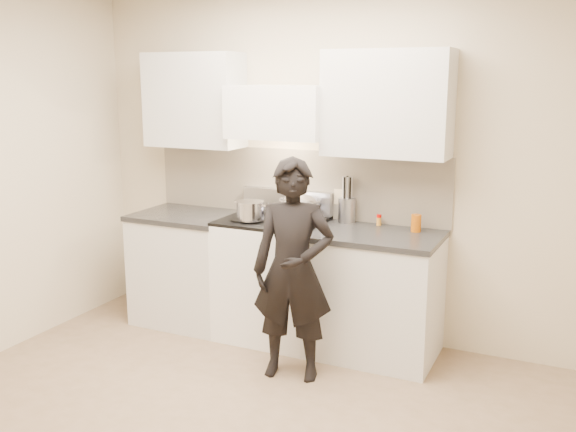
% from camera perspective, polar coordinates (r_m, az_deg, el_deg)
% --- Properties ---
extents(ground_plane, '(4.00, 4.00, 0.00)m').
position_cam_1_polar(ground_plane, '(3.95, -6.89, -18.39)').
color(ground_plane, '#8B725A').
extents(room_shell, '(4.04, 3.54, 2.70)m').
position_cam_1_polar(room_shell, '(3.77, -5.27, 5.94)').
color(room_shell, '#C4B79B').
rests_on(room_shell, ground).
extents(stove, '(0.76, 0.65, 0.96)m').
position_cam_1_polar(stove, '(5.03, -1.36, -5.49)').
color(stove, white).
rests_on(stove, ground).
extents(counter_right, '(0.92, 0.67, 0.92)m').
position_cam_1_polar(counter_right, '(4.75, 7.72, -6.90)').
color(counter_right, silver).
rests_on(counter_right, ground).
extents(counter_left, '(0.82, 0.67, 0.92)m').
position_cam_1_polar(counter_left, '(5.42, -8.80, -4.50)').
color(counter_left, silver).
rests_on(counter_left, ground).
extents(wok, '(0.33, 0.40, 0.26)m').
position_cam_1_polar(wok, '(4.92, 1.05, 0.97)').
color(wok, '#BABAC7').
rests_on(wok, stove).
extents(stock_pot, '(0.29, 0.24, 0.14)m').
position_cam_1_polar(stock_pot, '(4.82, -3.35, 0.49)').
color(stock_pot, '#BABAC7').
rests_on(stock_pot, stove).
extents(utensil_crock, '(0.13, 0.13, 0.35)m').
position_cam_1_polar(utensil_crock, '(4.92, 5.25, 0.70)').
color(utensil_crock, '#A3A5AF').
rests_on(utensil_crock, counter_right).
extents(spice_jar, '(0.04, 0.04, 0.08)m').
position_cam_1_polar(spice_jar, '(4.85, 8.08, -0.35)').
color(spice_jar, orange).
rests_on(spice_jar, counter_right).
extents(oil_glass, '(0.07, 0.07, 0.13)m').
position_cam_1_polar(oil_glass, '(4.69, 11.32, -0.63)').
color(oil_glass, '#B05208').
rests_on(oil_glass, counter_right).
extents(person, '(0.61, 0.47, 1.50)m').
position_cam_1_polar(person, '(4.28, 0.46, -4.83)').
color(person, black).
rests_on(person, ground).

